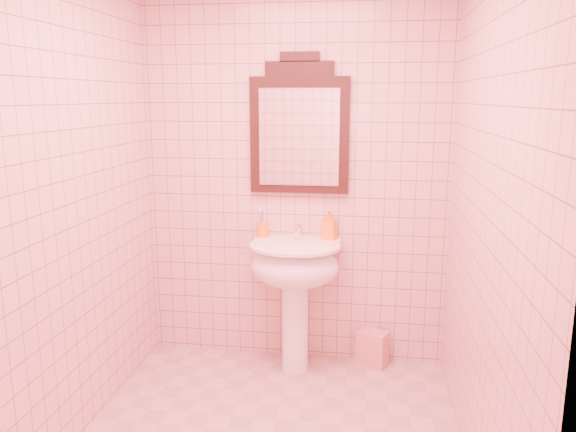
# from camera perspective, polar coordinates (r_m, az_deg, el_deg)

# --- Properties ---
(back_wall) EXTENTS (2.00, 0.02, 2.50)m
(back_wall) POSITION_cam_1_polar(r_m,az_deg,el_deg) (3.70, 0.72, 3.85)
(back_wall) COLOR #D7A996
(back_wall) RESTS_ON floor
(pedestal_sink) EXTENTS (0.58, 0.58, 0.86)m
(pedestal_sink) POSITION_cam_1_polar(r_m,az_deg,el_deg) (3.61, 0.72, -5.97)
(pedestal_sink) COLOR white
(pedestal_sink) RESTS_ON floor
(faucet) EXTENTS (0.04, 0.16, 0.11)m
(faucet) POSITION_cam_1_polar(r_m,az_deg,el_deg) (3.67, 1.00, -1.47)
(faucet) COLOR white
(faucet) RESTS_ON pedestal_sink
(mirror) EXTENTS (0.64, 0.06, 0.89)m
(mirror) POSITION_cam_1_polar(r_m,az_deg,el_deg) (3.64, 1.17, 8.81)
(mirror) COLOR black
(mirror) RESTS_ON back_wall
(toothbrush_cup) EXTENTS (0.08, 0.08, 0.18)m
(toothbrush_cup) POSITION_cam_1_polar(r_m,az_deg,el_deg) (3.73, -2.61, -1.38)
(toothbrush_cup) COLOR orange
(toothbrush_cup) RESTS_ON pedestal_sink
(soap_dispenser) EXTENTS (0.11, 0.11, 0.19)m
(soap_dispenser) POSITION_cam_1_polar(r_m,az_deg,el_deg) (3.66, 4.22, -0.90)
(soap_dispenser) COLOR orange
(soap_dispenser) RESTS_ON pedestal_sink
(towel) EXTENTS (0.23, 0.20, 0.24)m
(towel) POSITION_cam_1_polar(r_m,az_deg,el_deg) (3.92, 8.58, -13.13)
(towel) COLOR tan
(towel) RESTS_ON floor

